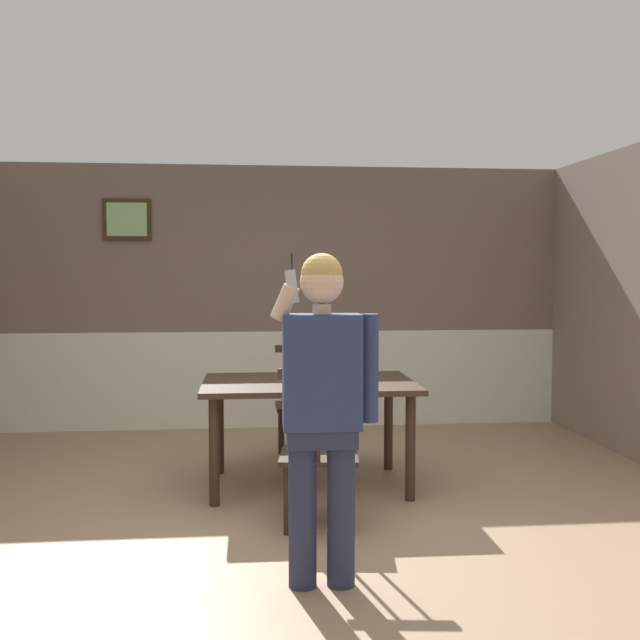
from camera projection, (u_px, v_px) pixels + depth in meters
ground_plane at (287, 530)px, 4.69m from camera, size 7.07×7.07×0.00m
room_back_partition at (267, 302)px, 7.81m from camera, size 6.07×0.17×2.63m
dining_table at (309, 393)px, 5.63m from camera, size 1.55×1.07×0.78m
chair_near_window at (319, 451)px, 4.73m from camera, size 0.53×0.53×1.00m
chair_by_doorway at (301, 403)px, 6.55m from camera, size 0.43×0.43×0.94m
person_figure at (323, 398)px, 3.81m from camera, size 0.55×0.22×1.66m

